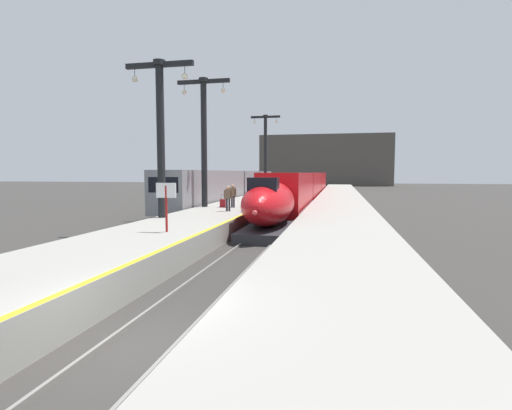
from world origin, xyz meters
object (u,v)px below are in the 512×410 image
regional_train_adjacent (232,185)px  passenger_near_edge (233,194)px  station_column_distant (265,146)px  departure_info_board (166,197)px  station_column_mid (160,124)px  station_column_far (204,130)px  rolling_suitcase (223,203)px  highspeed_train_main (305,187)px  passenger_far_waiting (228,196)px

regional_train_adjacent → passenger_near_edge: size_ratio=21.66×
station_column_distant → passenger_near_edge: bearing=-84.9°
station_column_distant → departure_info_board: size_ratio=4.85×
station_column_mid → station_column_distant: (0.00, 32.02, 0.80)m
station_column_distant → passenger_near_edge: station_column_distant is taller
station_column_far → station_column_distant: 24.77m
station_column_far → rolling_suitcase: bearing=-9.6°
highspeed_train_main → passenger_far_waiting: size_ratio=34.21×
regional_train_adjacent → passenger_near_edge: (4.45, -15.93, -0.09)m
passenger_near_edge → departure_info_board: departure_info_board is taller
highspeed_train_main → station_column_distant: size_ratio=5.62×
rolling_suitcase → station_column_mid: bearing=-102.0°
station_column_mid → rolling_suitcase: (1.49, 7.01, -5.00)m
station_column_distant → passenger_near_edge: (2.25, -24.95, -5.12)m
departure_info_board → station_column_mid: bearing=117.3°
regional_train_adjacent → passenger_near_edge: 16.54m
station_column_mid → passenger_far_waiting: (2.68, 4.29, -4.31)m
regional_train_adjacent → departure_info_board: 28.49m
station_column_far → passenger_far_waiting: 6.16m
highspeed_train_main → regional_train_adjacent: (-8.10, -2.90, 0.18)m
regional_train_adjacent → station_column_far: size_ratio=3.87×
station_column_mid → station_column_distant: station_column_distant is taller
regional_train_adjacent → departure_info_board: regional_train_adjacent is taller
highspeed_train_main → departure_info_board: bearing=-96.1°
passenger_far_waiting → rolling_suitcase: bearing=113.7°
highspeed_train_main → passenger_near_edge: highspeed_train_main is taller
passenger_near_edge → station_column_distant: bearing=95.1°
highspeed_train_main → passenger_near_edge: size_ratio=34.21×
highspeed_train_main → station_column_distant: station_column_distant is taller
station_column_mid → station_column_distant: 32.03m
station_column_far → rolling_suitcase: 5.58m
regional_train_adjacent → passenger_far_waiting: size_ratio=21.66×
highspeed_train_main → station_column_distant: (-5.90, 6.12, 5.21)m
passenger_far_waiting → departure_info_board: size_ratio=0.80×
station_column_mid → regional_train_adjacent: bearing=95.5°
passenger_near_edge → departure_info_board: 12.16m
rolling_suitcase → departure_info_board: departure_info_board is taller
station_column_distant → station_column_far: bearing=-90.0°
passenger_near_edge → passenger_far_waiting: (0.43, -2.79, 0.00)m
regional_train_adjacent → passenger_near_edge: bearing=-74.4°
passenger_far_waiting → rolling_suitcase: (-1.19, 2.72, -0.69)m
rolling_suitcase → departure_info_board: bearing=-84.7°
regional_train_adjacent → rolling_suitcase: 16.44m
regional_train_adjacent → passenger_far_waiting: bearing=-75.4°
passenger_near_edge → regional_train_adjacent: bearing=105.6°
regional_train_adjacent → station_column_mid: (2.20, -23.01, 4.23)m
departure_info_board → station_column_far: bearing=102.0°
station_column_far → rolling_suitcase: (1.49, -0.25, -5.37)m
station_column_far → passenger_near_edge: bearing=-4.7°
highspeed_train_main → passenger_far_waiting: highspeed_train_main is taller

